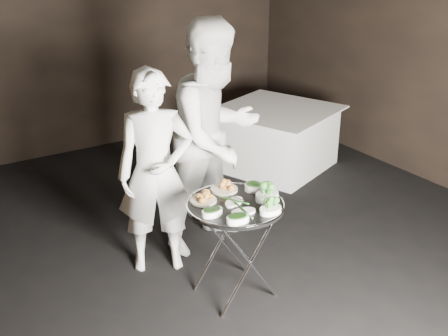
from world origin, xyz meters
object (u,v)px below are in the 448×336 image
dining_table (275,138)px  waiter_right (216,136)px  serving_tray (236,205)px  tray_stand (235,245)px  waiter_left (155,173)px

dining_table → waiter_right: bearing=-143.7°
serving_tray → waiter_right: size_ratio=0.36×
tray_stand → dining_table: 2.48m
serving_tray → waiter_right: bearing=67.9°
serving_tray → waiter_left: bearing=113.8°
waiter_left → tray_stand: bearing=-44.1°
waiter_left → dining_table: size_ratio=1.34×
serving_tray → waiter_right: (0.30, 0.74, 0.22)m
serving_tray → dining_table: 2.51m
waiter_left → waiter_right: size_ratio=0.84×
serving_tray → waiter_right: 0.83m
waiter_right → tray_stand: bearing=-124.4°
waiter_left → dining_table: 2.35m
tray_stand → waiter_right: (0.30, 0.74, 0.54)m
tray_stand → dining_table: (1.72, 1.79, -0.06)m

